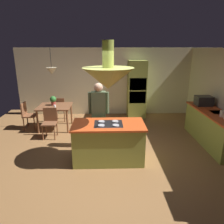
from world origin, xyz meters
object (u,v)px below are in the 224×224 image
chair_by_back_wall (60,108)px  potted_plant_on_table (53,100)px  oven_tower (137,89)px  dining_table (55,109)px  microwave_on_counter (204,101)px  chair_at_corner (27,114)px  cup_on_table (55,106)px  canister_sugar (223,114)px  person_at_island (99,111)px  kitchen_island (109,142)px  chair_facing_island (50,121)px

chair_by_back_wall → potted_plant_on_table: bearing=85.1°
oven_tower → dining_table: size_ratio=2.05×
chair_by_back_wall → microwave_on_counter: size_ratio=1.89×
chair_at_corner → cup_on_table: (0.95, -0.24, 0.30)m
potted_plant_on_table → microwave_on_counter: 4.65m
oven_tower → canister_sugar: 3.32m
oven_tower → canister_sugar: (1.74, -2.83, -0.07)m
person_at_island → cup_on_table: (-1.40, 1.15, -0.19)m
microwave_on_counter → cup_on_table: bearing=175.1°
oven_tower → microwave_on_counter: oven_tower is taller
kitchen_island → canister_sugar: (2.84, 0.41, 0.53)m
chair_facing_island → cup_on_table: bearing=82.4°
cup_on_table → chair_facing_island: bearing=-97.6°
oven_tower → microwave_on_counter: (1.74, -1.76, -0.01)m
dining_table → chair_at_corner: (-0.89, 0.00, -0.16)m
kitchen_island → oven_tower: bearing=71.3°
oven_tower → chair_facing_island: oven_tower is taller
chair_by_back_wall → person_at_island: bearing=125.1°
dining_table → potted_plant_on_table: 0.29m
chair_facing_island → chair_at_corner: (-0.89, 0.69, 0.00)m
kitchen_island → chair_by_back_wall: (-1.70, 2.79, 0.05)m
person_at_island → dining_table: bearing=136.5°
canister_sugar → microwave_on_counter: bearing=90.0°
oven_tower → person_at_island: bearing=-117.8°
dining_table → canister_sugar: bearing=-20.4°
dining_table → chair_facing_island: (0.00, -0.69, -0.16)m
kitchen_island → oven_tower: oven_tower is taller
kitchen_island → potted_plant_on_table: (-1.75, 2.19, 0.47)m
chair_facing_island → potted_plant_on_table: potted_plant_on_table is taller
oven_tower → canister_sugar: bearing=-58.4°
potted_plant_on_table → kitchen_island: bearing=-51.3°
oven_tower → cup_on_table: size_ratio=23.45×
chair_by_back_wall → cup_on_table: (0.06, -0.93, 0.30)m
potted_plant_on_table → cup_on_table: bearing=-70.8°
cup_on_table → oven_tower: bearing=26.7°
kitchen_island → chair_by_back_wall: kitchen_island is taller
cup_on_table → canister_sugar: bearing=-17.9°
person_at_island → chair_by_back_wall: bearing=125.1°
chair_by_back_wall → chair_at_corner: (-0.89, -0.69, 0.00)m
kitchen_island → canister_sugar: 2.92m
kitchen_island → chair_facing_island: bearing=140.4°
person_at_island → chair_at_corner: person_at_island is taller
oven_tower → dining_table: 3.05m
chair_facing_island → cup_on_table: chair_facing_island is taller
oven_tower → chair_at_corner: oven_tower is taller
dining_table → chair_at_corner: 0.91m
oven_tower → kitchen_island: bearing=-108.7°
oven_tower → potted_plant_on_table: oven_tower is taller
chair_by_back_wall → canister_sugar: canister_sugar is taller
oven_tower → cup_on_table: (-2.74, -1.38, -0.25)m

